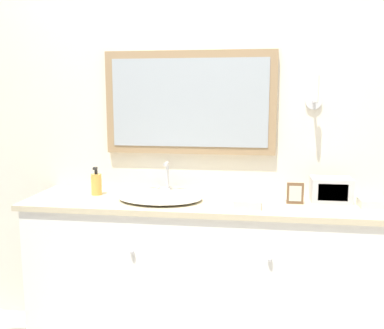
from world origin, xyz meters
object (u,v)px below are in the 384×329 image
at_px(appliance_box, 331,190).
at_px(soap_bottle, 96,184).
at_px(picture_frame, 295,193).
at_px(sink_basin, 161,196).

bearing_deg(appliance_box, soap_bottle, -178.89).
height_order(soap_bottle, appliance_box, soap_bottle).
bearing_deg(appliance_box, picture_frame, -158.74).
relative_size(sink_basin, picture_frame, 4.06).
xyz_separation_m(appliance_box, picture_frame, (-0.20, -0.08, -0.01)).
distance_m(sink_basin, picture_frame, 0.73).
relative_size(appliance_box, picture_frame, 1.86).
distance_m(soap_bottle, picture_frame, 1.13).
height_order(sink_basin, picture_frame, sink_basin).
bearing_deg(appliance_box, sink_basin, -174.26).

